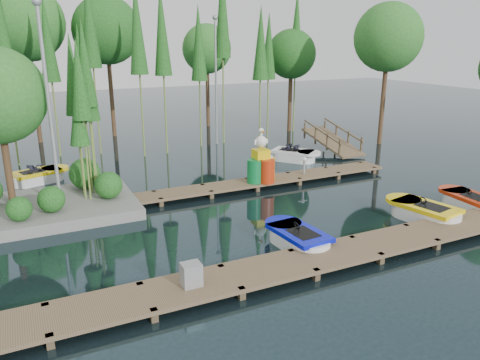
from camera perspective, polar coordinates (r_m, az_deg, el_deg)
name	(u,v)px	position (r m, az deg, el deg)	size (l,w,h in m)	color
ground_plane	(233,215)	(16.62, -0.81, -4.30)	(90.00, 90.00, 0.00)	#1D3036
near_dock	(303,262)	(12.93, 7.70, -9.82)	(18.00, 1.50, 0.50)	brown
far_dock	(230,186)	(19.08, -1.24, -0.73)	(15.00, 1.20, 0.50)	brown
island	(24,125)	(17.60, -24.79, 6.11)	(6.20, 4.20, 6.75)	slate
tree_screen	(106,36)	(25.07, -16.05, 16.53)	(34.42, 18.53, 10.31)	#4B3320
lamp_island	(48,94)	(16.70, -22.41, 9.64)	(0.30, 0.30, 7.25)	gray
lamp_rear	(216,70)	(27.23, -2.97, 13.21)	(0.30, 0.30, 7.25)	gray
ramp	(332,141)	(26.31, 11.17, 4.70)	(1.50, 3.94, 1.49)	brown
boat_blue	(298,239)	(14.23, 7.06, -7.15)	(1.33, 2.61, 0.85)	white
boat_red	(469,202)	(19.16, 26.15, -2.42)	(1.28, 2.54, 0.83)	white
boat_yellow_near	(424,213)	(17.29, 21.51, -3.75)	(1.76, 2.91, 0.91)	white
boat_yellow_far	(38,177)	(22.06, -23.40, 0.39)	(2.74, 1.87, 1.26)	white
boat_white_far	(294,155)	(24.06, 6.57, 3.01)	(2.53, 2.77, 1.23)	white
utility_cabinet	(191,274)	(11.49, -5.96, -11.39)	(0.47, 0.40, 0.57)	gray
yellow_barrel	(268,169)	(19.68, 3.37, 1.41)	(0.62, 0.62, 0.92)	yellow
drum_cluster	(262,166)	(19.33, 2.70, 1.73)	(1.30, 1.19, 2.24)	#0C7332
seagull_post	(304,163)	(20.59, 7.85, 2.12)	(0.47, 0.26, 0.76)	gray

